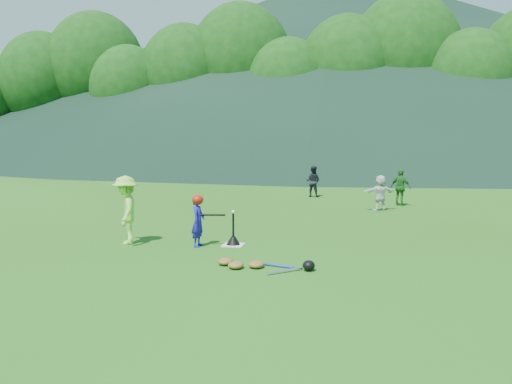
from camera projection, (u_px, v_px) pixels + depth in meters
ground at (233, 245)px, 10.87m from camera, size 120.00×120.00×0.00m
home_plate at (233, 245)px, 10.87m from camera, size 0.45×0.45×0.02m
baseball at (233, 212)px, 10.79m from camera, size 0.08×0.08×0.08m
batter_child at (198, 221)px, 10.70m from camera, size 0.27×0.41×1.09m
adult_coach at (126, 210)px, 10.95m from camera, size 0.89×1.11×1.51m
fielder_b at (313, 181)px, 19.63m from camera, size 0.69×0.59×1.23m
fielder_c at (401, 188)px, 17.05m from camera, size 0.79×0.65×1.26m
fielder_d at (380, 193)px, 15.93m from camera, size 1.11×0.75×1.15m
batting_tee at (233, 239)px, 10.86m from camera, size 0.30×0.30×0.68m
batter_gear at (199, 201)px, 10.65m from camera, size 0.73×0.26×0.45m
equipment_pile at (256, 264)px, 8.99m from camera, size 1.80×0.74×0.19m
outfield_fence at (322, 159)px, 38.08m from camera, size 70.07×0.08×1.33m
tree_line at (330, 69)px, 42.89m from camera, size 70.04×11.40×14.82m
distant_hills at (301, 67)px, 90.44m from camera, size 155.00×140.00×32.00m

